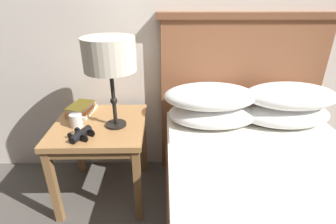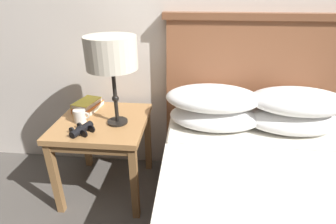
# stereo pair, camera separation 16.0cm
# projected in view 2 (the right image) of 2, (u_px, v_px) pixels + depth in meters

# --- Properties ---
(nightstand) EXTENTS (0.58, 0.58, 0.57)m
(nightstand) POSITION_uv_depth(u_px,v_px,m) (103.00, 130.00, 1.76)
(nightstand) COLOR #AD7A47
(nightstand) RESTS_ON ground_plane
(bed) EXTENTS (1.22, 2.01, 1.22)m
(bed) POSITION_uv_depth(u_px,v_px,m) (269.00, 224.00, 1.27)
(bed) COLOR brown
(bed) RESTS_ON ground_plane
(table_lamp) EXTENTS (0.30, 0.30, 0.55)m
(table_lamp) POSITION_uv_depth(u_px,v_px,m) (111.00, 55.00, 1.50)
(table_lamp) COLOR black
(table_lamp) RESTS_ON nightstand
(book_on_nightstand) EXTENTS (0.17, 0.23, 0.03)m
(book_on_nightstand) POSITION_uv_depth(u_px,v_px,m) (88.00, 107.00, 1.88)
(book_on_nightstand) COLOR silver
(book_on_nightstand) RESTS_ON nightstand
(book_stacked_on_top) EXTENTS (0.17, 0.22, 0.03)m
(book_stacked_on_top) POSITION_uv_depth(u_px,v_px,m) (86.00, 103.00, 1.87)
(book_stacked_on_top) COLOR silver
(book_stacked_on_top) RESTS_ON book_on_nightstand
(binoculars_pair) EXTENTS (0.16, 0.16, 0.05)m
(binoculars_pair) POSITION_uv_depth(u_px,v_px,m) (82.00, 129.00, 1.57)
(binoculars_pair) COLOR black
(binoculars_pair) RESTS_ON nightstand
(coffee_mug) EXTENTS (0.10, 0.08, 0.08)m
(coffee_mug) POSITION_uv_depth(u_px,v_px,m) (80.00, 116.00, 1.69)
(coffee_mug) COLOR silver
(coffee_mug) RESTS_ON nightstand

